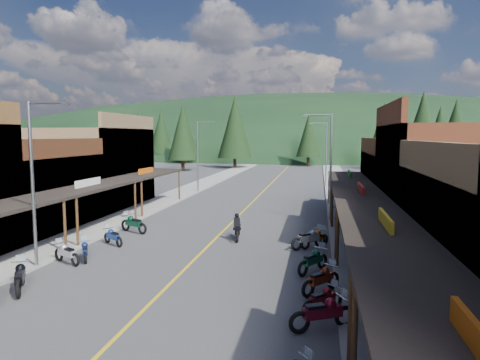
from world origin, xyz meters
The scene contains 38 objects.
ground centered at (0.00, 0.00, 0.00)m, with size 220.00×220.00×0.00m, color #38383A.
centerline centered at (0.00, 20.00, 0.01)m, with size 0.15×90.00×0.01m, color gold.
sidewalk_west centered at (-8.70, 20.00, 0.07)m, with size 3.40×94.00×0.15m, color gray.
sidewalk_east centered at (8.70, 20.00, 0.07)m, with size 3.40×94.00×0.15m, color gray.
shop_west_2 centered at (-13.75, 1.70, 2.53)m, with size 10.90×9.00×6.20m.
shop_west_3 centered at (-13.78, 11.30, 3.52)m, with size 10.90×10.20×8.20m.
shop_east_2 centered at (13.78, 1.70, 3.52)m, with size 10.90×9.00×8.20m.
shop_east_3 centered at (13.75, 11.30, 2.53)m, with size 10.90×10.20×6.20m.
streetlight_0 centered at (-6.95, -6.00, 4.46)m, with size 2.16×0.18×8.00m.
streetlight_1 centered at (-6.95, 22.00, 4.46)m, with size 2.16×0.18×8.00m.
streetlight_2 centered at (6.95, 8.00, 4.46)m, with size 2.16×0.18×8.00m.
streetlight_3 centered at (6.95, 30.00, 4.46)m, with size 2.16×0.18×8.00m.
ridge_hill centered at (0.00, 135.00, 0.00)m, with size 310.00×140.00×60.00m, color black.
pine_0 centered at (-40.00, 62.00, 6.48)m, with size 5.04×5.04×11.00m.
pine_1 centered at (-24.00, 70.00, 7.24)m, with size 5.88×5.88×12.50m.
pine_2 centered at (-10.00, 58.00, 7.99)m, with size 6.72×6.72×14.00m.
pine_3 centered at (4.00, 66.00, 6.48)m, with size 5.04×5.04×11.00m.
pine_4 centered at (18.00, 60.00, 7.24)m, with size 5.88×5.88×12.50m.
pine_5 centered at (34.00, 72.00, 7.99)m, with size 6.72×6.72×14.00m.
pine_7 centered at (-32.00, 76.00, 7.24)m, with size 5.88×5.88×12.50m.
pine_8 centered at (-22.00, 40.00, 5.98)m, with size 4.48×4.48×10.00m.
pine_9 centered at (24.00, 45.00, 6.38)m, with size 4.93×4.93×10.80m.
pine_10 centered at (-18.00, 50.00, 6.78)m, with size 5.38×5.38×11.60m.
pine_11 centered at (20.00, 38.00, 7.19)m, with size 5.82×5.82×12.40m.
bike_west_4 centered at (-5.75, -8.88, 0.66)m, with size 0.77×2.32×1.32m, color black, non-canonical shape.
bike_west_5 centered at (-6.07, -5.07, 0.59)m, with size 0.69×2.07×1.18m, color #ACABB1, non-canonical shape.
bike_west_6 centered at (-5.50, -4.35, 0.55)m, with size 0.64×1.92×1.10m, color navy, non-canonical shape.
bike_west_7 centered at (-5.52, -1.27, 0.56)m, with size 0.66×1.97×1.12m, color navy, non-canonical shape.
bike_west_8 centered at (-5.70, 1.98, 0.67)m, with size 0.78×2.34×1.34m, color #0B3825, non-canonical shape.
bike_east_3 centered at (6.48, -10.23, 0.66)m, with size 0.77×2.32×1.32m, color maroon, non-canonical shape.
bike_east_4 centered at (6.48, -8.80, 0.55)m, with size 0.64×1.92×1.10m, color maroon, non-canonical shape.
bike_east_5 centered at (6.43, -6.81, 0.63)m, with size 0.73×2.20×1.26m, color maroon, non-canonical shape.
bike_east_6 centered at (6.07, -4.23, 0.64)m, with size 0.75×2.26×1.29m, color #0D4129, non-canonical shape.
bike_east_7 centered at (5.76, -0.01, 0.66)m, with size 0.77×2.31×1.32m, color gray, non-canonical shape.
bike_east_8 centered at (6.10, 0.34, 0.60)m, with size 0.70×2.09×1.19m, color #9E500B, non-canonical shape.
rider_on_bike centered at (1.40, 1.39, 0.68)m, with size 1.09×2.33×1.71m.
pedestrian_east_a centered at (8.70, -5.99, 1.11)m, with size 0.70×0.46×1.91m, color #2E2132.
pedestrian_east_b centered at (7.65, 8.91, 0.95)m, with size 0.77×0.45×1.59m, color brown.
Camera 1 is at (6.27, -23.99, 6.42)m, focal length 32.00 mm.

